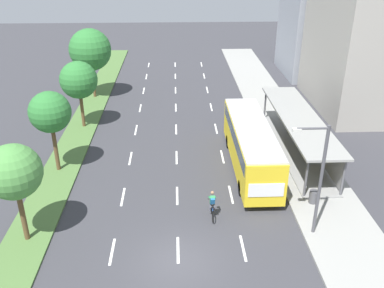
{
  "coord_description": "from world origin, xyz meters",
  "views": [
    {
      "loc": [
        0.04,
        -16.91,
        14.92
      ],
      "look_at": [
        1.17,
        11.33,
        1.2
      ],
      "focal_mm": 39.43,
      "sensor_mm": 36.0,
      "label": 1
    }
  ],
  "objects_px": {
    "median_tree_nearest": "(14,172)",
    "median_tree_fourth": "(90,50)",
    "median_tree_third": "(79,80)",
    "streetlight": "(318,174)",
    "bus": "(251,142)",
    "median_tree_second": "(50,112)",
    "cyclist": "(212,205)",
    "trash_bin": "(313,197)",
    "bus_shelter": "(301,130)"
  },
  "relations": [
    {
      "from": "bus",
      "to": "median_tree_second",
      "type": "height_order",
      "value": "median_tree_second"
    },
    {
      "from": "streetlight",
      "to": "trash_bin",
      "type": "distance_m",
      "value": 4.52
    },
    {
      "from": "median_tree_third",
      "to": "trash_bin",
      "type": "relative_size",
      "value": 6.81
    },
    {
      "from": "bus_shelter",
      "to": "median_tree_second",
      "type": "distance_m",
      "value": 18.3
    },
    {
      "from": "bus",
      "to": "median_tree_second",
      "type": "relative_size",
      "value": 1.95
    },
    {
      "from": "median_tree_nearest",
      "to": "median_tree_third",
      "type": "height_order",
      "value": "median_tree_third"
    },
    {
      "from": "cyclist",
      "to": "median_tree_fourth",
      "type": "height_order",
      "value": "median_tree_fourth"
    },
    {
      "from": "median_tree_second",
      "to": "bus_shelter",
      "type": "bearing_deg",
      "value": 6.94
    },
    {
      "from": "median_tree_nearest",
      "to": "streetlight",
      "type": "height_order",
      "value": "streetlight"
    },
    {
      "from": "bus_shelter",
      "to": "bus",
      "type": "relative_size",
      "value": 1.23
    },
    {
      "from": "bus",
      "to": "trash_bin",
      "type": "xyz_separation_m",
      "value": [
        3.2,
        -4.79,
        -1.49
      ]
    },
    {
      "from": "bus_shelter",
      "to": "streetlight",
      "type": "relative_size",
      "value": 2.14
    },
    {
      "from": "bus_shelter",
      "to": "cyclist",
      "type": "xyz_separation_m",
      "value": [
        -7.46,
        -8.2,
        -1.07
      ]
    },
    {
      "from": "median_tree_second",
      "to": "streetlight",
      "type": "height_order",
      "value": "streetlight"
    },
    {
      "from": "median_tree_second",
      "to": "cyclist",
      "type": "bearing_deg",
      "value": -29.74
    },
    {
      "from": "streetlight",
      "to": "cyclist",
      "type": "bearing_deg",
      "value": 160.75
    },
    {
      "from": "median_tree_third",
      "to": "streetlight",
      "type": "relative_size",
      "value": 0.89
    },
    {
      "from": "median_tree_nearest",
      "to": "median_tree_fourth",
      "type": "distance_m",
      "value": 23.39
    },
    {
      "from": "median_tree_nearest",
      "to": "median_tree_fourth",
      "type": "height_order",
      "value": "median_tree_fourth"
    },
    {
      "from": "median_tree_second",
      "to": "median_tree_fourth",
      "type": "distance_m",
      "value": 15.6
    },
    {
      "from": "median_tree_fourth",
      "to": "bus_shelter",
      "type": "bearing_deg",
      "value": -36.68
    },
    {
      "from": "bus_shelter",
      "to": "median_tree_second",
      "type": "relative_size",
      "value": 2.4
    },
    {
      "from": "median_tree_third",
      "to": "bus_shelter",
      "type": "bearing_deg",
      "value": -17.62
    },
    {
      "from": "trash_bin",
      "to": "streetlight",
      "type": "bearing_deg",
      "value": -109.62
    },
    {
      "from": "bus",
      "to": "cyclist",
      "type": "xyz_separation_m",
      "value": [
        -3.18,
        -5.81,
        -1.28
      ]
    },
    {
      "from": "streetlight",
      "to": "bus",
      "type": "bearing_deg",
      "value": 105.76
    },
    {
      "from": "median_tree_nearest",
      "to": "median_tree_third",
      "type": "bearing_deg",
      "value": 89.45
    },
    {
      "from": "cyclist",
      "to": "trash_bin",
      "type": "height_order",
      "value": "cyclist"
    },
    {
      "from": "bus_shelter",
      "to": "streetlight",
      "type": "xyz_separation_m",
      "value": [
        -2.11,
        -10.07,
        2.02
      ]
    },
    {
      "from": "median_tree_third",
      "to": "median_tree_second",
      "type": "bearing_deg",
      "value": -92.41
    },
    {
      "from": "median_tree_fourth",
      "to": "streetlight",
      "type": "xyz_separation_m",
      "value": [
        15.88,
        -23.46,
        -1.13
      ]
    },
    {
      "from": "median_tree_third",
      "to": "median_tree_fourth",
      "type": "height_order",
      "value": "median_tree_fourth"
    },
    {
      "from": "median_tree_fourth",
      "to": "streetlight",
      "type": "height_order",
      "value": "median_tree_fourth"
    },
    {
      "from": "bus_shelter",
      "to": "median_tree_third",
      "type": "xyz_separation_m",
      "value": [
        -17.65,
        5.61,
        2.44
      ]
    },
    {
      "from": "median_tree_second",
      "to": "trash_bin",
      "type": "distance_m",
      "value": 18.05
    },
    {
      "from": "cyclist",
      "to": "median_tree_fourth",
      "type": "bearing_deg",
      "value": 115.98
    },
    {
      "from": "median_tree_third",
      "to": "streetlight",
      "type": "bearing_deg",
      "value": -45.24
    },
    {
      "from": "median_tree_nearest",
      "to": "median_tree_fourth",
      "type": "xyz_separation_m",
      "value": [
        -0.19,
        23.38,
        0.72
      ]
    },
    {
      "from": "median_tree_nearest",
      "to": "cyclist",
      "type": "bearing_deg",
      "value": 9.8
    },
    {
      "from": "cyclist",
      "to": "median_tree_fourth",
      "type": "distance_m",
      "value": 24.39
    },
    {
      "from": "median_tree_nearest",
      "to": "bus_shelter",
      "type": "bearing_deg",
      "value": 29.28
    },
    {
      "from": "cyclist",
      "to": "median_tree_nearest",
      "type": "height_order",
      "value": "median_tree_nearest"
    },
    {
      "from": "trash_bin",
      "to": "cyclist",
      "type": "bearing_deg",
      "value": -170.88
    },
    {
      "from": "bus_shelter",
      "to": "median_tree_second",
      "type": "height_order",
      "value": "median_tree_second"
    },
    {
      "from": "median_tree_fourth",
      "to": "bus",
      "type": "bearing_deg",
      "value": -49.03
    },
    {
      "from": "median_tree_fourth",
      "to": "median_tree_nearest",
      "type": "bearing_deg",
      "value": -89.54
    },
    {
      "from": "bus_shelter",
      "to": "median_tree_third",
      "type": "relative_size",
      "value": 2.41
    },
    {
      "from": "median_tree_nearest",
      "to": "median_tree_third",
      "type": "distance_m",
      "value": 15.59
    },
    {
      "from": "median_tree_third",
      "to": "streetlight",
      "type": "distance_m",
      "value": 22.07
    },
    {
      "from": "median_tree_second",
      "to": "streetlight",
      "type": "relative_size",
      "value": 0.89
    }
  ]
}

